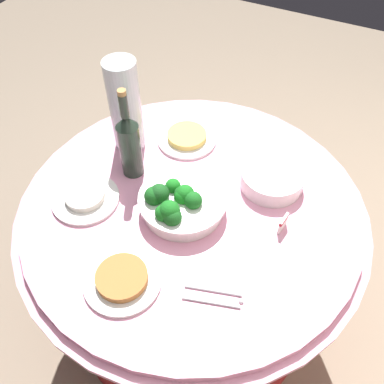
% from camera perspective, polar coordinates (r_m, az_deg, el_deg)
% --- Properties ---
extents(ground_plane, '(6.00, 6.00, 0.00)m').
position_cam_1_polar(ground_plane, '(1.97, -0.00, -15.21)').
color(ground_plane, gray).
extents(buffet_table, '(1.16, 1.16, 0.74)m').
position_cam_1_polar(buffet_table, '(1.64, -0.00, -9.52)').
color(buffet_table, maroon).
rests_on(buffet_table, ground_plane).
extents(broccoli_bowl, '(0.28, 0.28, 0.12)m').
position_cam_1_polar(broccoli_bowl, '(1.28, -1.72, -1.43)').
color(broccoli_bowl, white).
rests_on(broccoli_bowl, buffet_table).
extents(plate_stack, '(0.21, 0.21, 0.06)m').
position_cam_1_polar(plate_stack, '(1.40, 11.01, 1.86)').
color(plate_stack, white).
rests_on(plate_stack, buffet_table).
extents(wine_bottle, '(0.07, 0.07, 0.34)m').
position_cam_1_polar(wine_bottle, '(1.36, -8.64, 6.64)').
color(wine_bottle, '#243328').
rests_on(wine_bottle, buffet_table).
extents(decorative_fruit_vase, '(0.11, 0.11, 0.34)m').
position_cam_1_polar(decorative_fruit_vase, '(1.46, -9.15, 11.12)').
color(decorative_fruit_vase, silver).
rests_on(decorative_fruit_vase, buffet_table).
extents(serving_tongs, '(0.09, 0.17, 0.01)m').
position_cam_1_polar(serving_tongs, '(1.16, 3.17, -14.32)').
color(serving_tongs, silver).
rests_on(serving_tongs, buffet_table).
extents(food_plate_peanuts, '(0.22, 0.22, 0.03)m').
position_cam_1_polar(food_plate_peanuts, '(1.19, -9.64, -11.80)').
color(food_plate_peanuts, white).
rests_on(food_plate_peanuts, buffet_table).
extents(food_plate_noodles, '(0.22, 0.22, 0.03)m').
position_cam_1_polar(food_plate_noodles, '(1.54, -0.72, 7.55)').
color(food_plate_noodles, white).
rests_on(food_plate_noodles, buffet_table).
extents(food_plate_rice, '(0.22, 0.22, 0.03)m').
position_cam_1_polar(food_plate_rice, '(1.39, -14.55, -0.75)').
color(food_plate_rice, white).
rests_on(food_plate_rice, buffet_table).
extents(label_placard_front, '(0.05, 0.02, 0.05)m').
position_cam_1_polar(label_placard_front, '(1.28, 12.51, -4.17)').
color(label_placard_front, white).
rests_on(label_placard_front, buffet_table).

